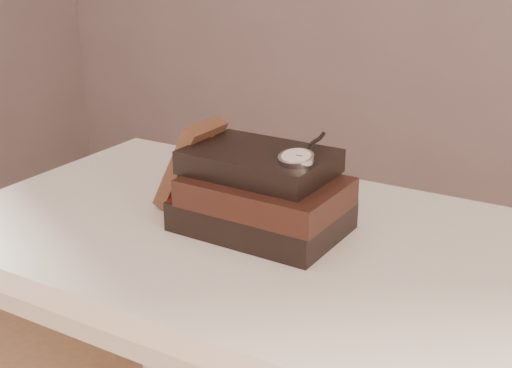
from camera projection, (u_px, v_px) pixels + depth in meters
The scene contains 5 objects.
table at pixel (257, 280), 1.10m from camera, with size 1.00×0.60×0.75m.
book_stack at pixel (262, 195), 1.05m from camera, with size 0.27×0.19×0.13m.
journal at pixel (190, 163), 1.14m from camera, with size 0.02×0.10×0.16m, color #402418.
pocket_watch at pixel (298, 157), 0.98m from camera, with size 0.05×0.16×0.02m.
eyeglasses at pixel (244, 162), 1.16m from camera, with size 0.11×0.13×0.05m.
Camera 1 is at (0.49, -0.49, 1.19)m, focal length 46.87 mm.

